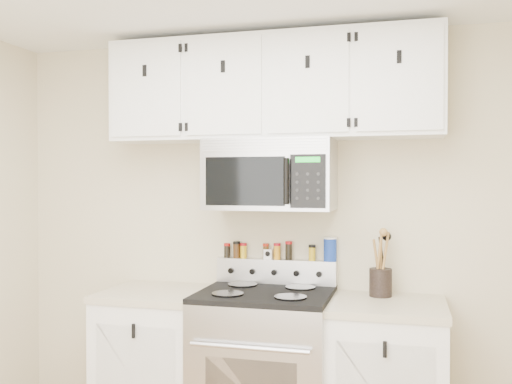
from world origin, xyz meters
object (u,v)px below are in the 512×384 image
(range, at_px, (265,371))
(salt_canister, at_px, (330,249))
(microwave, at_px, (270,175))
(utensil_crock, at_px, (381,280))

(range, height_order, salt_canister, salt_canister)
(range, bearing_deg, microwave, 89.77)
(microwave, distance_m, salt_canister, 0.59)
(microwave, bearing_deg, range, -90.23)
(microwave, distance_m, utensil_crock, 0.89)
(range, distance_m, utensil_crock, 0.85)
(microwave, height_order, utensil_crock, microwave)
(microwave, height_order, salt_canister, microwave)
(microwave, relative_size, utensil_crock, 2.01)
(salt_canister, bearing_deg, microwave, -155.39)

